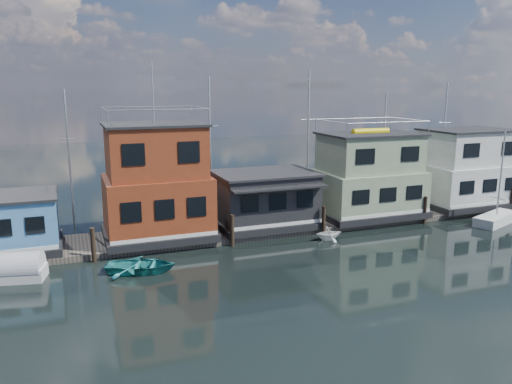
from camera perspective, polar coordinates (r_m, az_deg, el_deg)
name	(u,v)px	position (r m, az deg, el deg)	size (l,w,h in m)	color
ground	(355,288)	(28.04, 11.22, -10.67)	(160.00, 160.00, 0.00)	black
dock	(271,227)	(38.07, 1.70, -3.99)	(48.00, 5.00, 0.40)	#595147
houseboat_blue	(6,224)	(35.11, -26.63, -3.29)	(6.40, 4.90, 3.66)	black
houseboat_red	(157,184)	(34.89, -11.28, 0.89)	(7.40, 5.90, 11.86)	black
houseboat_dark	(265,199)	(37.32, 1.03, -0.80)	(7.40, 6.10, 4.06)	black
houseboat_green	(368,176)	(41.23, 12.73, 1.74)	(8.40, 5.90, 7.03)	black
houseboat_white	(466,169)	(47.42, 22.90, 2.39)	(8.40, 5.90, 6.66)	black
pilings	(282,225)	(35.22, 2.94, -3.81)	(42.28, 0.28, 2.20)	#2D2116
background_masts	(295,145)	(44.30, 4.50, 5.32)	(36.40, 0.16, 12.00)	silver
dinghy_teal	(141,265)	(30.26, -13.01, -8.17)	(2.90, 4.05, 0.84)	teal
tarp_runabout	(5,270)	(31.55, -26.79, -7.93)	(4.50, 2.51, 1.72)	silver
day_sailer	(496,218)	(43.95, 25.77, -2.70)	(5.07, 3.22, 7.59)	silver
dinghy_white	(328,233)	(35.72, 8.26, -4.66)	(1.72, 1.99, 1.05)	white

